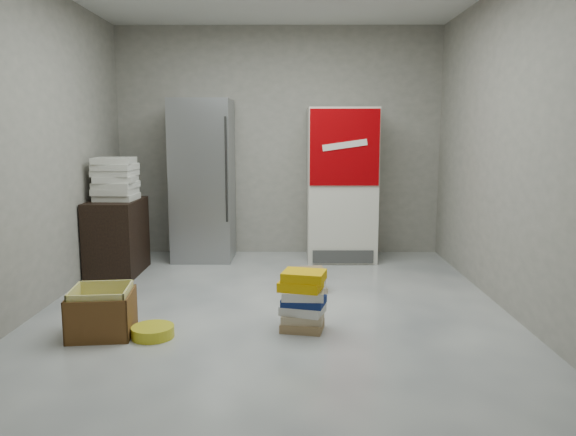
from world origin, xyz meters
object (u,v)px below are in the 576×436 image
at_px(coke_cooler, 341,184).
at_px(wood_shelf, 117,237).
at_px(cardboard_box, 102,315).
at_px(phonebook_stack_main, 303,301).
at_px(steel_fridge, 203,180).

height_order(coke_cooler, wood_shelf, coke_cooler).
relative_size(wood_shelf, cardboard_box, 1.59).
distance_m(coke_cooler, wood_shelf, 2.63).
distance_m(coke_cooler, phonebook_stack_main, 2.62).
xyz_separation_m(wood_shelf, phonebook_stack_main, (1.98, -1.76, -0.17)).
bearing_deg(phonebook_stack_main, steel_fridge, 124.40).
bearing_deg(coke_cooler, phonebook_stack_main, -101.48).
bearing_deg(wood_shelf, cardboard_box, -76.40).
xyz_separation_m(steel_fridge, phonebook_stack_main, (1.15, -2.49, -0.72)).
xyz_separation_m(coke_cooler, cardboard_box, (-2.03, -2.60, -0.75)).
bearing_deg(wood_shelf, coke_cooler, 16.28).
bearing_deg(coke_cooler, steel_fridge, 179.82).
bearing_deg(steel_fridge, coke_cooler, -0.18).
xyz_separation_m(steel_fridge, wood_shelf, (-0.83, -0.73, -0.55)).
height_order(coke_cooler, cardboard_box, coke_cooler).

